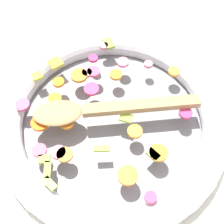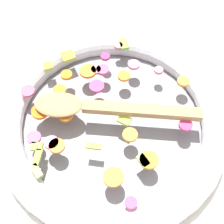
# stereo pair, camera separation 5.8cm
# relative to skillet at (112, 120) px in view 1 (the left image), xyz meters

# --- Properties ---
(ground_plane) EXTENTS (4.00, 4.00, 0.00)m
(ground_plane) POSITION_rel_skillet_xyz_m (0.00, 0.00, -0.02)
(ground_plane) COLOR silver
(skillet) EXTENTS (0.45, 0.45, 0.05)m
(skillet) POSITION_rel_skillet_xyz_m (0.00, 0.00, 0.00)
(skillet) COLOR slate
(skillet) RESTS_ON ground_plane
(chopped_vegetables) EXTENTS (0.34, 0.37, 0.01)m
(chopped_vegetables) POSITION_rel_skillet_xyz_m (-0.04, 0.02, 0.03)
(chopped_vegetables) COLOR #DB6110
(chopped_vegetables) RESTS_ON skillet
(wooden_spoon) EXTENTS (0.31, 0.10, 0.01)m
(wooden_spoon) POSITION_rel_skillet_xyz_m (-0.02, 0.00, 0.04)
(wooden_spoon) COLOR #A87F51
(wooden_spoon) RESTS_ON chopped_vegetables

